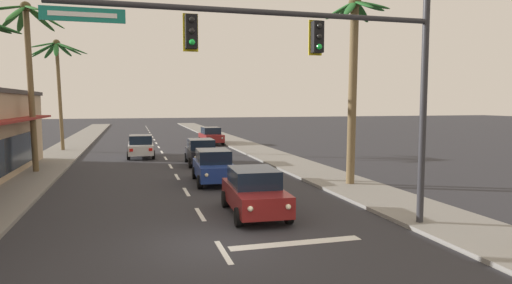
{
  "coord_description": "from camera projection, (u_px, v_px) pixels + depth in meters",
  "views": [
    {
      "loc": [
        -2.33,
        -12.49,
        4.07
      ],
      "look_at": [
        3.38,
        8.0,
        2.2
      ],
      "focal_mm": 31.32,
      "sensor_mm": 36.0,
      "label": 1
    }
  ],
  "objects": [
    {
      "name": "palm_right_second",
      "position": [
        354.0,
        60.0,
        21.34
      ],
      "size": [
        3.16,
        3.24,
        9.11
      ],
      "color": "brown",
      "rests_on": "ground"
    },
    {
      "name": "sedan_oncoming_far",
      "position": [
        141.0,
        146.0,
        33.3
      ],
      "size": [
        1.98,
        4.46,
        1.68
      ],
      "color": "silver",
      "rests_on": "ground"
    },
    {
      "name": "sidewalk_right",
      "position": [
        270.0,
        155.0,
        34.24
      ],
      "size": [
        3.2,
        110.0,
        0.14
      ],
      "primitive_type": "cube",
      "color": "gray",
      "rests_on": "ground"
    },
    {
      "name": "sidewalk_left",
      "position": [
        49.0,
        162.0,
        30.07
      ],
      "size": [
        3.2,
        110.0,
        0.14
      ],
      "primitive_type": "cube",
      "color": "gray",
      "rests_on": "ground"
    },
    {
      "name": "ground_plane",
      "position": [
        218.0,
        243.0,
        12.97
      ],
      "size": [
        220.0,
        220.0,
        0.0
      ],
      "primitive_type": "plane",
      "color": "#2D2D33"
    },
    {
      "name": "palm_left_second",
      "position": [
        28.0,
        51.0,
        25.04
      ],
      "size": [
        4.28,
        4.01,
        9.7
      ],
      "color": "brown",
      "rests_on": "ground"
    },
    {
      "name": "traffic_signal_mast",
      "position": [
        323.0,
        61.0,
        13.36
      ],
      "size": [
        11.42,
        0.41,
        7.55
      ],
      "color": "#2D2D33",
      "rests_on": "ground"
    },
    {
      "name": "palm_left_third",
      "position": [
        58.0,
        64.0,
        36.7
      ],
      "size": [
        4.59,
        4.51,
        9.25
      ],
      "color": "brown",
      "rests_on": "ground"
    },
    {
      "name": "lane_markings",
      "position": [
        173.0,
        160.0,
        31.97
      ],
      "size": [
        4.28,
        87.98,
        0.01
      ],
      "color": "silver",
      "rests_on": "ground"
    },
    {
      "name": "sedan_third_in_queue",
      "position": [
        214.0,
        166.0,
        22.77
      ],
      "size": [
        2.1,
        4.51,
        1.68
      ],
      "color": "navy",
      "rests_on": "ground"
    },
    {
      "name": "sedan_fifth_in_queue",
      "position": [
        201.0,
        152.0,
        29.48
      ],
      "size": [
        2.02,
        4.48,
        1.68
      ],
      "color": "black",
      "rests_on": "ground"
    },
    {
      "name": "sedan_parked_nearest_kerb",
      "position": [
        211.0,
        136.0,
        43.8
      ],
      "size": [
        2.04,
        4.49,
        1.68
      ],
      "color": "maroon",
      "rests_on": "ground"
    },
    {
      "name": "sedan_lead_at_stop_bar",
      "position": [
        254.0,
        191.0,
        16.24
      ],
      "size": [
        2.11,
        4.51,
        1.68
      ],
      "color": "maroon",
      "rests_on": "ground"
    }
  ]
}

